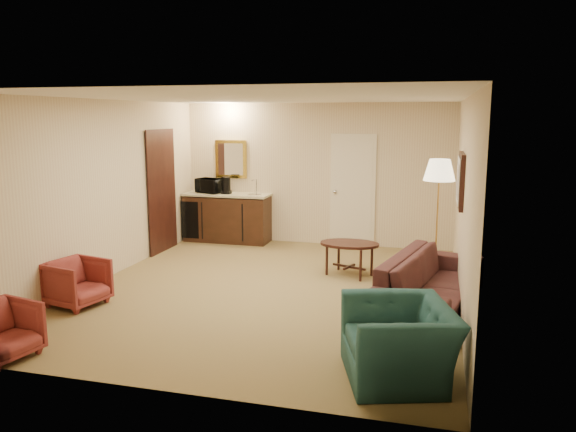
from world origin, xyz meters
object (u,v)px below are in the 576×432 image
teal_armchair (399,329)px  coffee_maker (226,185)px  sofa (431,273)px  rose_chair_far (1,329)px  wetbar_cabinet (227,217)px  microwave (210,184)px  floor_lamp (437,217)px  rose_chair_near (77,280)px  waste_bin (259,235)px  coffee_table (349,259)px

teal_armchair → coffee_maker: size_ratio=3.35×
sofa → rose_chair_far: size_ratio=3.74×
wetbar_cabinet → microwave: (-0.35, 0.02, 0.63)m
rose_chair_far → coffee_maker: coffee_maker is taller
wetbar_cabinet → teal_armchair: teal_armchair is taller
floor_lamp → coffee_maker: size_ratio=5.57×
wetbar_cabinet → sofa: size_ratio=0.71×
sofa → microwave: (-4.15, 2.93, 0.64)m
microwave → rose_chair_far: bearing=-73.5°
floor_lamp → coffee_maker: (-3.85, 1.29, 0.20)m
rose_chair_near → rose_chair_far: size_ratio=1.06×
floor_lamp → microwave: floor_lamp is taller
wetbar_cabinet → rose_chair_far: bearing=-92.6°
waste_bin → microwave: size_ratio=0.67×
wetbar_cabinet → rose_chair_near: bearing=-97.2°
teal_armchair → waste_bin: bearing=-166.7°
rose_chair_far → coffee_maker: 5.55m
wetbar_cabinet → floor_lamp: size_ratio=0.94×
teal_armchair → floor_lamp: floor_lamp is taller
waste_bin → teal_armchair: bearing=-59.1°
rose_chair_far → coffee_maker: bearing=9.4°
sofa → rose_chair_near: 4.43m
floor_lamp → waste_bin: size_ratio=5.32×
coffee_maker → rose_chair_near: bearing=-81.0°
coffee_table → microwave: microwave is taller
rose_chair_far → microwave: size_ratio=1.25×
floor_lamp → waste_bin: 3.51m
rose_chair_near → coffee_table: size_ratio=0.74×
floor_lamp → waste_bin: (-3.20, 1.25, -0.71)m
coffee_table → microwave: (-2.96, 1.74, 0.83)m
rose_chair_far → coffee_table: rose_chair_far is taller
wetbar_cabinet → teal_armchair: 6.07m
floor_lamp → coffee_table: bearing=-162.2°
rose_chair_near → teal_armchair: bearing=-90.8°
coffee_table → teal_armchair: bearing=-73.5°
coffee_table → rose_chair_far: bearing=-126.9°
rose_chair_far → waste_bin: bearing=2.6°
floor_lamp → microwave: size_ratio=3.58×
sofa → rose_chair_near: sofa is taller
wetbar_cabinet → rose_chair_near: 3.98m
sofa → rose_chair_far: (-4.05, -2.61, -0.14)m
rose_chair_near → rose_chair_far: (0.25, -1.57, -0.02)m
rose_chair_near → floor_lamp: (4.35, 2.63, 0.55)m
coffee_table → floor_lamp: floor_lamp is taller
rose_chair_far → coffee_maker: size_ratio=1.95×
rose_chair_far → floor_lamp: (4.10, 4.20, 0.57)m
coffee_table → waste_bin: 2.56m
wetbar_cabinet → sofa: bearing=-37.5°
coffee_maker → waste_bin: bearing=12.8°
microwave → coffee_table: bearing=-15.0°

